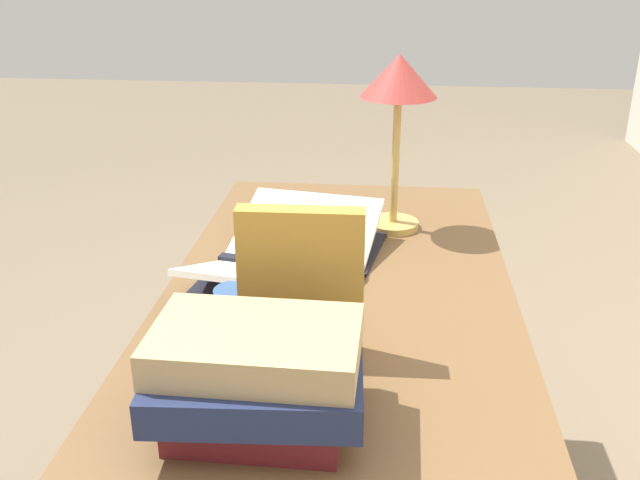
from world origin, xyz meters
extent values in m
cube|color=brown|center=(0.00, 0.00, 0.70)|extent=(1.23, 0.67, 0.03)
cube|color=brown|center=(-0.57, -0.29, 0.34)|extent=(0.06, 0.06, 0.69)
cube|color=brown|center=(-0.57, 0.29, 0.34)|extent=(0.06, 0.06, 0.69)
cube|color=black|center=(-0.05, -0.11, 0.73)|extent=(0.07, 0.30, 0.02)
cube|color=black|center=(-0.18, -0.08, 0.72)|extent=(0.30, 0.35, 0.01)
cube|color=black|center=(0.09, -0.13, 0.72)|extent=(0.30, 0.35, 0.01)
cube|color=white|center=(-0.17, -0.09, 0.77)|extent=(0.27, 0.33, 0.09)
cube|color=white|center=(0.07, -0.13, 0.77)|extent=(0.27, 0.33, 0.09)
cube|color=maroon|center=(0.45, -0.08, 0.75)|extent=(0.17, 0.23, 0.05)
cube|color=#1E284C|center=(0.45, -0.08, 0.80)|extent=(0.23, 0.30, 0.05)
cube|color=tan|center=(0.45, -0.08, 0.85)|extent=(0.18, 0.28, 0.05)
cube|color=#BC8933|center=(0.25, -0.04, 0.84)|extent=(0.04, 0.20, 0.25)
cylinder|color=tan|center=(-0.31, 0.10, 0.73)|extent=(0.12, 0.12, 0.02)
cylinder|color=tan|center=(-0.31, 0.10, 0.88)|extent=(0.02, 0.02, 0.29)
cone|color=#99332D|center=(-0.31, 0.10, 1.07)|extent=(0.17, 0.17, 0.09)
cylinder|color=#335184|center=(0.21, -0.16, 0.76)|extent=(0.07, 0.07, 0.09)
torus|color=#335184|center=(0.18, -0.19, 0.76)|extent=(0.04, 0.04, 0.05)
camera|label=1|loc=(1.25, 0.08, 1.34)|focal=40.00mm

